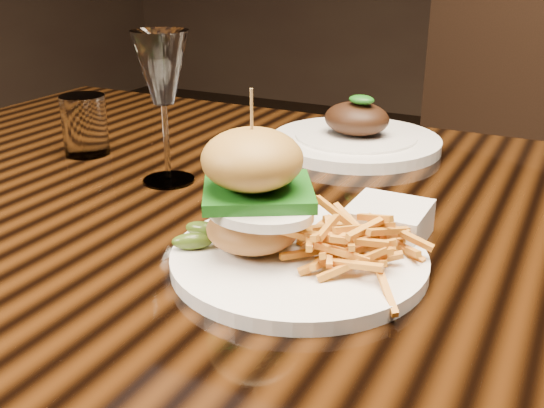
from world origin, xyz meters
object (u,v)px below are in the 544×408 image
at_px(burger_plate, 290,224).
at_px(far_dish, 356,137).
at_px(chair_far, 471,170).
at_px(dining_table, 327,267).
at_px(wine_glass, 162,73).

height_order(burger_plate, far_dish, burger_plate).
distance_m(far_dish, chair_far, 0.66).
height_order(dining_table, chair_far, chair_far).
bearing_deg(dining_table, far_dish, 103.39).
bearing_deg(dining_table, wine_glass, 179.89).
xyz_separation_m(burger_plate, wine_glass, (-0.26, 0.15, 0.11)).
relative_size(burger_plate, chair_far, 0.28).
height_order(dining_table, burger_plate, burger_plate).
distance_m(burger_plate, chair_far, 1.06).
xyz_separation_m(burger_plate, chair_far, (0.01, 1.03, -0.26)).
bearing_deg(wine_glass, dining_table, -0.11).
height_order(wine_glass, far_dish, wine_glass).
bearing_deg(burger_plate, far_dish, 82.56).
height_order(wine_glass, chair_far, wine_glass).
xyz_separation_m(far_dish, chair_far, (0.09, 0.61, -0.23)).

